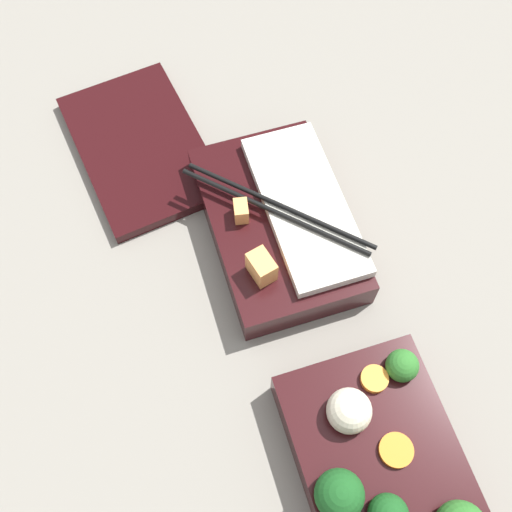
{
  "coord_description": "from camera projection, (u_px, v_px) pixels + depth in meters",
  "views": [
    {
      "loc": [
        -0.16,
        0.11,
        0.57
      ],
      "look_at": [
        0.09,
        0.03,
        0.04
      ],
      "focal_mm": 42.0,
      "sensor_mm": 36.0,
      "label": 1
    }
  ],
  "objects": [
    {
      "name": "ground_plane",
      "position": [
        313.0,
        345.0,
        0.6
      ],
      "size": [
        3.0,
        3.0,
        0.0
      ],
      "primitive_type": "plane",
      "color": "gray"
    },
    {
      "name": "bento_tray_vegetable",
      "position": [
        384.0,
        475.0,
        0.52
      ],
      "size": [
        0.22,
        0.14,
        0.07
      ],
      "color": "black",
      "rests_on": "ground_plane"
    },
    {
      "name": "bento_lid",
      "position": [
        140.0,
        147.0,
        0.7
      ],
      "size": [
        0.23,
        0.16,
        0.01
      ],
      "primitive_type": "cube",
      "rotation": [
        0.0,
        0.0,
        0.14
      ],
      "color": "black",
      "rests_on": "ground_plane"
    },
    {
      "name": "bento_tray_rice",
      "position": [
        281.0,
        222.0,
        0.63
      ],
      "size": [
        0.22,
        0.16,
        0.07
      ],
      "color": "black",
      "rests_on": "ground_plane"
    }
  ]
}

